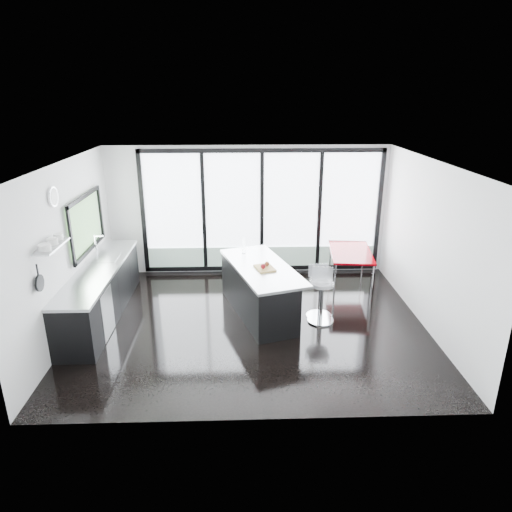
{
  "coord_description": "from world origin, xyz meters",
  "views": [
    {
      "loc": [
        -0.16,
        -7.13,
        3.83
      ],
      "look_at": [
        0.1,
        0.3,
        1.15
      ],
      "focal_mm": 32.0,
      "sensor_mm": 36.0,
      "label": 1
    }
  ],
  "objects_px": {
    "bar_stool_far": "(320,298)",
    "island": "(258,289)",
    "bar_stool_near": "(321,302)",
    "red_table": "(350,269)"
  },
  "relations": [
    {
      "from": "bar_stool_near",
      "to": "red_table",
      "type": "bearing_deg",
      "value": 68.9
    },
    {
      "from": "island",
      "to": "red_table",
      "type": "height_order",
      "value": "island"
    },
    {
      "from": "island",
      "to": "bar_stool_near",
      "type": "bearing_deg",
      "value": -18.84
    },
    {
      "from": "bar_stool_near",
      "to": "bar_stool_far",
      "type": "relative_size",
      "value": 1.01
    },
    {
      "from": "bar_stool_near",
      "to": "bar_stool_far",
      "type": "distance_m",
      "value": 0.17
    },
    {
      "from": "bar_stool_far",
      "to": "island",
      "type": "bearing_deg",
      "value": 160.13
    },
    {
      "from": "island",
      "to": "red_table",
      "type": "distance_m",
      "value": 2.27
    },
    {
      "from": "bar_stool_near",
      "to": "red_table",
      "type": "height_order",
      "value": "red_table"
    },
    {
      "from": "bar_stool_near",
      "to": "red_table",
      "type": "relative_size",
      "value": 0.52
    },
    {
      "from": "island",
      "to": "bar_stool_near",
      "type": "height_order",
      "value": "island"
    }
  ]
}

